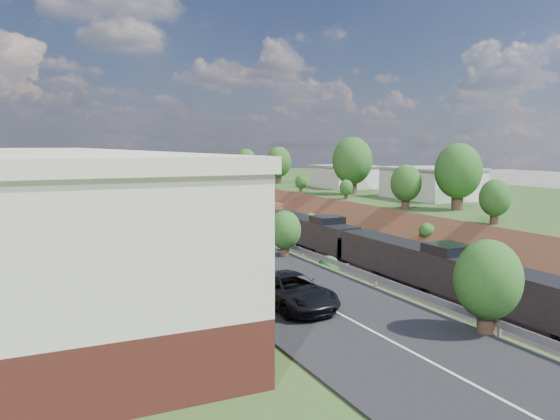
% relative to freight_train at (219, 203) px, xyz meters
% --- Properties ---
extents(platform_right, '(44.00, 180.00, 5.00)m').
position_rel_freight_train_xyz_m(platform_right, '(30.40, -21.30, -0.08)').
color(platform_right, '#395021').
rests_on(platform_right, ground).
extents(embankment_left, '(10.00, 180.00, 10.00)m').
position_rel_freight_train_xyz_m(embankment_left, '(-13.60, -21.30, -2.58)').
color(embankment_left, brown).
rests_on(embankment_left, ground).
extents(embankment_right, '(10.00, 180.00, 10.00)m').
position_rel_freight_train_xyz_m(embankment_right, '(8.40, -21.30, -2.58)').
color(embankment_right, brown).
rests_on(embankment_right, ground).
extents(rail_left_track, '(1.58, 180.00, 0.18)m').
position_rel_freight_train_xyz_m(rail_left_track, '(-5.20, -21.30, -2.49)').
color(rail_left_track, gray).
rests_on(rail_left_track, ground).
extents(rail_right_track, '(1.58, 180.00, 0.18)m').
position_rel_freight_train_xyz_m(rail_right_track, '(0.00, -21.30, -2.49)').
color(rail_right_track, gray).
rests_on(rail_right_track, ground).
extents(road, '(8.00, 180.00, 0.10)m').
position_rel_freight_train_xyz_m(road, '(-18.10, -21.30, 2.47)').
color(road, black).
rests_on(road, platform_left).
extents(guardrail, '(0.10, 171.00, 0.70)m').
position_rel_freight_train_xyz_m(guardrail, '(-14.00, -21.50, 2.97)').
color(guardrail, '#99999E').
rests_on(guardrail, platform_left).
extents(commercial_building, '(14.30, 62.30, 7.00)m').
position_rel_freight_train_xyz_m(commercial_building, '(-30.60, -43.30, 5.93)').
color(commercial_building, brown).
rests_on(commercial_building, platform_left).
extents(overpass, '(24.50, 8.30, 7.40)m').
position_rel_freight_train_xyz_m(overpass, '(-2.60, 40.70, 2.34)').
color(overpass, gray).
rests_on(overpass, ground).
extents(white_building_near, '(9.00, 12.00, 4.00)m').
position_rel_freight_train_xyz_m(white_building_near, '(20.90, -29.30, 4.42)').
color(white_building_near, silver).
rests_on(white_building_near, platform_right).
extents(white_building_far, '(8.00, 10.00, 3.60)m').
position_rel_freight_train_xyz_m(white_building_far, '(20.40, -7.30, 4.22)').
color(white_building_far, silver).
rests_on(white_building_far, platform_right).
extents(tree_right_large, '(5.25, 5.25, 7.61)m').
position_rel_freight_train_xyz_m(tree_right_large, '(14.40, -41.30, 6.81)').
color(tree_right_large, '#473323').
rests_on(tree_right_large, platform_right).
extents(tree_left_crest, '(2.45, 2.45, 3.55)m').
position_rel_freight_train_xyz_m(tree_left_crest, '(-14.40, -61.30, 4.46)').
color(tree_left_crest, '#473323').
rests_on(tree_left_crest, platform_left).
extents(freight_train, '(3.00, 152.84, 4.55)m').
position_rel_freight_train_xyz_m(freight_train, '(0.00, 0.00, 0.00)').
color(freight_train, black).
rests_on(freight_train, ground).
extents(suv, '(2.94, 5.58, 1.49)m').
position_rel_freight_train_xyz_m(suv, '(-19.54, -67.15, 3.27)').
color(suv, black).
rests_on(suv, road).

